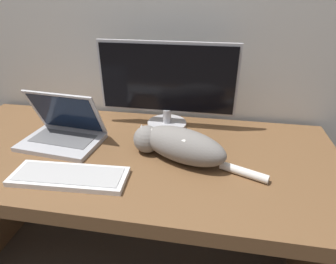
% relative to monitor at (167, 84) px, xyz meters
% --- Properties ---
extents(wall_back, '(6.40, 0.06, 2.60)m').
position_rel_monitor_xyz_m(wall_back, '(-0.12, 0.18, 0.32)').
color(wall_back, silver).
rests_on(wall_back, ground_plane).
extents(desk, '(1.76, 0.78, 0.77)m').
position_rel_monitor_xyz_m(desk, '(-0.12, -0.27, -0.36)').
color(desk, brown).
rests_on(desk, ground_plane).
extents(monitor, '(0.65, 0.19, 0.41)m').
position_rel_monitor_xyz_m(monitor, '(0.00, 0.00, 0.00)').
color(monitor, '#B2B2B7').
rests_on(monitor, desk).
extents(laptop, '(0.35, 0.26, 0.23)m').
position_rel_monitor_xyz_m(laptop, '(-0.43, -0.24, -0.17)').
color(laptop, '#B7B7BC').
rests_on(laptop, desk).
extents(external_keyboard, '(0.42, 0.17, 0.02)m').
position_rel_monitor_xyz_m(external_keyboard, '(-0.27, -0.49, -0.20)').
color(external_keyboard, white).
rests_on(external_keyboard, desk).
extents(cat, '(0.54, 0.27, 0.13)m').
position_rel_monitor_xyz_m(cat, '(0.10, -0.29, -0.15)').
color(cat, gray).
rests_on(cat, desk).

